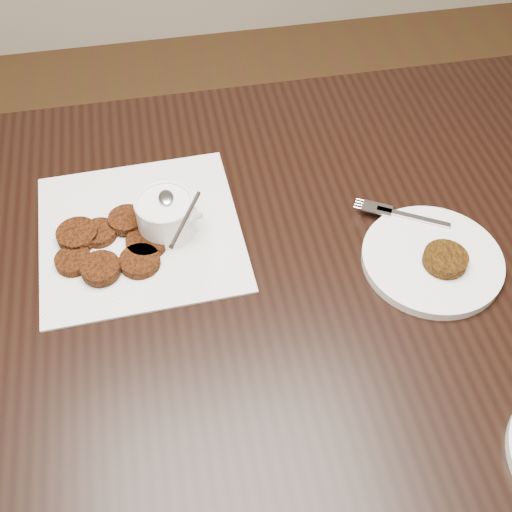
# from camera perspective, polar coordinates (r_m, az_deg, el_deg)

# --- Properties ---
(floor) EXTENTS (4.00, 4.00, 0.00)m
(floor) POSITION_cam_1_polar(r_m,az_deg,el_deg) (1.58, -1.32, -21.34)
(floor) COLOR #50311B
(floor) RESTS_ON ground
(table) EXTENTS (1.42, 0.92, 0.75)m
(table) POSITION_cam_1_polar(r_m,az_deg,el_deg) (1.27, -2.71, -12.00)
(table) COLOR black
(table) RESTS_ON floor
(napkin) EXTENTS (0.33, 0.33, 0.00)m
(napkin) POSITION_cam_1_polar(r_m,az_deg,el_deg) (1.02, -10.42, 2.15)
(napkin) COLOR white
(napkin) RESTS_ON table
(sauce_ramekin) EXTENTS (0.15, 0.15, 0.13)m
(sauce_ramekin) POSITION_cam_1_polar(r_m,az_deg,el_deg) (0.97, -8.34, 4.99)
(sauce_ramekin) COLOR white
(sauce_ramekin) RESTS_ON napkin
(patty_cluster) EXTENTS (0.22, 0.22, 0.02)m
(patty_cluster) POSITION_cam_1_polar(r_m,az_deg,el_deg) (1.00, -13.35, 1.23)
(patty_cluster) COLOR #5A230B
(patty_cluster) RESTS_ON napkin
(plate_with_patty) EXTENTS (0.29, 0.29, 0.03)m
(plate_with_patty) POSITION_cam_1_polar(r_m,az_deg,el_deg) (0.99, 15.71, -0.03)
(plate_with_patty) COLOR white
(plate_with_patty) RESTS_ON table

